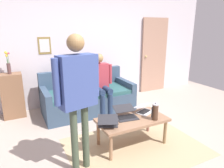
{
  "coord_description": "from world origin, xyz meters",
  "views": [
    {
      "loc": [
        1.64,
        2.52,
        1.81
      ],
      "look_at": [
        0.02,
        -0.69,
        0.8
      ],
      "focal_mm": 32.73,
      "sensor_mm": 36.0,
      "label": 1
    }
  ],
  "objects_px": {
    "coffee_table": "(132,122)",
    "laptop_center": "(144,110)",
    "interior_door": "(154,56)",
    "side_shelf": "(13,96)",
    "laptop_right": "(108,122)",
    "french_press": "(155,112)",
    "person_standing": "(78,88)",
    "person_seated": "(101,80)",
    "laptop_left": "(126,114)",
    "couch": "(88,98)",
    "flower_vase": "(8,64)"
  },
  "relations": [
    {
      "from": "coffee_table",
      "to": "laptop_center",
      "type": "xyz_separation_m",
      "value": [
        -0.31,
        -0.13,
        0.09
      ]
    },
    {
      "from": "interior_door",
      "to": "side_shelf",
      "type": "xyz_separation_m",
      "value": [
        3.71,
        0.2,
        -0.57
      ]
    },
    {
      "from": "laptop_right",
      "to": "french_press",
      "type": "height_order",
      "value": "french_press"
    },
    {
      "from": "coffee_table",
      "to": "laptop_right",
      "type": "distance_m",
      "value": 0.45
    },
    {
      "from": "person_standing",
      "to": "person_seated",
      "type": "relative_size",
      "value": 1.36
    },
    {
      "from": "person_seated",
      "to": "laptop_left",
      "type": "bearing_deg",
      "value": 84.3
    },
    {
      "from": "coffee_table",
      "to": "laptop_center",
      "type": "height_order",
      "value": "laptop_center"
    },
    {
      "from": "laptop_center",
      "to": "couch",
      "type": "bearing_deg",
      "value": -72.22
    },
    {
      "from": "laptop_right",
      "to": "person_seated",
      "type": "distance_m",
      "value": 1.49
    },
    {
      "from": "laptop_right",
      "to": "flower_vase",
      "type": "bearing_deg",
      "value": -59.48
    },
    {
      "from": "person_standing",
      "to": "person_seated",
      "type": "bearing_deg",
      "value": -122.0
    },
    {
      "from": "laptop_right",
      "to": "side_shelf",
      "type": "bearing_deg",
      "value": -59.54
    },
    {
      "from": "coffee_table",
      "to": "laptop_right",
      "type": "height_order",
      "value": "laptop_right"
    },
    {
      "from": "interior_door",
      "to": "laptop_right",
      "type": "height_order",
      "value": "interior_door"
    },
    {
      "from": "laptop_left",
      "to": "person_seated",
      "type": "distance_m",
      "value": 1.29
    },
    {
      "from": "laptop_center",
      "to": "side_shelf",
      "type": "height_order",
      "value": "side_shelf"
    },
    {
      "from": "interior_door",
      "to": "laptop_center",
      "type": "xyz_separation_m",
      "value": [
        1.78,
        2.05,
        -0.54
      ]
    },
    {
      "from": "laptop_right",
      "to": "laptop_left",
      "type": "bearing_deg",
      "value": -161.4
    },
    {
      "from": "coffee_table",
      "to": "flower_vase",
      "type": "distance_m",
      "value": 2.67
    },
    {
      "from": "couch",
      "to": "interior_door",
      "type": "bearing_deg",
      "value": -164.97
    },
    {
      "from": "laptop_left",
      "to": "person_seated",
      "type": "relative_size",
      "value": 0.31
    },
    {
      "from": "laptop_right",
      "to": "side_shelf",
      "type": "distance_m",
      "value": 2.34
    },
    {
      "from": "interior_door",
      "to": "coffee_table",
      "type": "height_order",
      "value": "interior_door"
    },
    {
      "from": "flower_vase",
      "to": "person_seated",
      "type": "xyz_separation_m",
      "value": [
        -1.69,
        0.63,
        -0.39
      ]
    },
    {
      "from": "interior_door",
      "to": "french_press",
      "type": "relative_size",
      "value": 7.24
    },
    {
      "from": "coffee_table",
      "to": "laptop_center",
      "type": "bearing_deg",
      "value": -156.51
    },
    {
      "from": "flower_vase",
      "to": "person_seated",
      "type": "height_order",
      "value": "flower_vase"
    },
    {
      "from": "couch",
      "to": "person_seated",
      "type": "relative_size",
      "value": 1.5
    },
    {
      "from": "couch",
      "to": "laptop_center",
      "type": "distance_m",
      "value": 1.53
    },
    {
      "from": "laptop_center",
      "to": "person_seated",
      "type": "xyz_separation_m",
      "value": [
        0.24,
        -1.22,
        0.25
      ]
    },
    {
      "from": "french_press",
      "to": "side_shelf",
      "type": "relative_size",
      "value": 0.31
    },
    {
      "from": "couch",
      "to": "laptop_right",
      "type": "xyz_separation_m",
      "value": [
        0.28,
        1.61,
        0.18
      ]
    },
    {
      "from": "couch",
      "to": "laptop_left",
      "type": "relative_size",
      "value": 4.85
    },
    {
      "from": "laptop_right",
      "to": "couch",
      "type": "bearing_deg",
      "value": -99.76
    },
    {
      "from": "person_seated",
      "to": "couch",
      "type": "bearing_deg",
      "value": -45.54
    },
    {
      "from": "flower_vase",
      "to": "interior_door",
      "type": "bearing_deg",
      "value": -176.94
    },
    {
      "from": "coffee_table",
      "to": "french_press",
      "type": "relative_size",
      "value": 3.81
    },
    {
      "from": "interior_door",
      "to": "side_shelf",
      "type": "bearing_deg",
      "value": 3.02
    },
    {
      "from": "french_press",
      "to": "flower_vase",
      "type": "relative_size",
      "value": 0.63
    },
    {
      "from": "french_press",
      "to": "coffee_table",
      "type": "bearing_deg",
      "value": -31.52
    },
    {
      "from": "side_shelf",
      "to": "coffee_table",
      "type": "bearing_deg",
      "value": 129.17
    },
    {
      "from": "couch",
      "to": "laptop_center",
      "type": "bearing_deg",
      "value": 107.78
    },
    {
      "from": "laptop_right",
      "to": "french_press",
      "type": "xyz_separation_m",
      "value": [
        -0.73,
        0.15,
        0.08
      ]
    },
    {
      "from": "coffee_table",
      "to": "person_seated",
      "type": "relative_size",
      "value": 0.84
    },
    {
      "from": "coffee_table",
      "to": "laptop_left",
      "type": "relative_size",
      "value": 2.73
    },
    {
      "from": "person_standing",
      "to": "side_shelf",
      "type": "bearing_deg",
      "value": -71.94
    },
    {
      "from": "couch",
      "to": "person_seated",
      "type": "height_order",
      "value": "person_seated"
    },
    {
      "from": "laptop_left",
      "to": "side_shelf",
      "type": "relative_size",
      "value": 0.43
    },
    {
      "from": "flower_vase",
      "to": "laptop_left",
      "type": "bearing_deg",
      "value": 129.59
    },
    {
      "from": "interior_door",
      "to": "laptop_center",
      "type": "bearing_deg",
      "value": 49.1
    }
  ]
}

